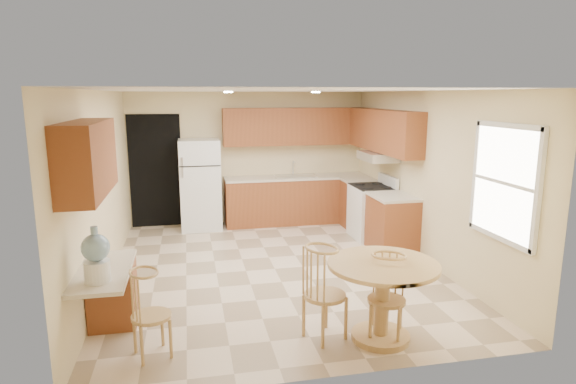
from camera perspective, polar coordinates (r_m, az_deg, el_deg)
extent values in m
plane|color=beige|center=(6.96, -1.58, -9.09)|extent=(5.50, 5.50, 0.00)
cube|color=white|center=(6.52, -1.70, 11.95)|extent=(4.50, 5.50, 0.02)
cube|color=beige|center=(9.32, -4.65, 4.05)|extent=(4.50, 0.02, 2.50)
cube|color=beige|center=(4.03, 5.37, -5.83)|extent=(4.50, 0.02, 2.50)
cube|color=beige|center=(6.62, -21.18, 0.29)|extent=(0.02, 5.50, 2.50)
cube|color=beige|center=(7.36, 15.87, 1.69)|extent=(0.02, 5.50, 2.50)
cube|color=black|center=(9.28, -15.41, 2.40)|extent=(0.90, 0.02, 2.10)
cube|color=brown|center=(9.32, 1.01, -1.00)|extent=(2.75, 0.60, 0.87)
cube|color=beige|center=(9.23, 1.02, 1.76)|extent=(2.75, 0.63, 0.04)
cube|color=brown|center=(9.06, 8.50, -1.48)|extent=(0.60, 0.59, 0.87)
cube|color=beige|center=(8.97, 8.58, 1.35)|extent=(0.63, 0.59, 0.04)
cube|color=brown|center=(7.75, 12.21, -3.82)|extent=(0.60, 0.80, 0.87)
cube|color=beige|center=(7.65, 12.36, -0.53)|extent=(0.63, 0.80, 0.04)
cube|color=brown|center=(9.25, 0.85, 7.77)|extent=(2.75, 0.33, 0.70)
cube|color=brown|center=(8.31, 11.21, 7.14)|extent=(0.33, 2.42, 0.70)
cube|color=brown|center=(4.94, -22.68, 3.69)|extent=(0.33, 1.40, 0.70)
cube|color=silver|center=(9.22, 0.87, 1.89)|extent=(0.78, 0.44, 0.01)
cube|color=silver|center=(8.29, 10.64, 4.17)|extent=(0.50, 0.76, 0.14)
cube|color=brown|center=(5.57, -20.08, -11.23)|extent=(0.48, 0.42, 0.72)
cube|color=beige|center=(5.08, -20.97, -8.78)|extent=(0.50, 1.20, 0.04)
cube|color=white|center=(5.76, 24.32, 1.01)|extent=(0.05, 1.00, 1.20)
cube|color=white|center=(5.69, 24.76, 7.16)|extent=(0.05, 1.10, 0.06)
cube|color=white|center=(5.89, 23.75, -4.93)|extent=(0.05, 1.10, 0.06)
cube|color=white|center=(5.34, 27.55, -0.02)|extent=(0.05, 0.06, 1.28)
cube|color=white|center=(6.18, 21.39, 1.89)|extent=(0.05, 0.06, 1.28)
cylinder|color=white|center=(7.65, -7.10, 11.68)|extent=(0.14, 0.14, 0.02)
cylinder|color=white|center=(7.89, 3.30, 11.74)|extent=(0.14, 0.14, 0.02)
cube|color=white|center=(8.97, -10.35, 0.88)|extent=(0.73, 0.68, 1.65)
cube|color=black|center=(8.56, -10.38, 3.02)|extent=(0.71, 0.01, 0.02)
cube|color=silver|center=(8.57, -12.39, 2.29)|extent=(0.03, 0.03, 0.18)
cube|color=silver|center=(8.54, -12.45, 3.58)|extent=(0.03, 0.03, 0.14)
cube|color=white|center=(8.43, 9.89, -2.39)|extent=(0.65, 0.76, 0.90)
cube|color=black|center=(8.34, 10.00, 0.65)|extent=(0.64, 0.75, 0.02)
cube|color=white|center=(8.43, 11.79, 1.35)|extent=(0.06, 0.76, 0.18)
cylinder|color=tan|center=(5.20, 10.89, -16.40)|extent=(0.59, 0.59, 0.06)
cylinder|color=tan|center=(5.04, 11.05, -12.72)|extent=(0.15, 0.15, 0.73)
cylinder|color=tan|center=(4.89, 11.23, -8.46)|extent=(1.10, 1.10, 0.04)
cylinder|color=tan|center=(4.97, 4.40, -12.13)|extent=(0.43, 0.43, 0.04)
cylinder|color=tan|center=(5.16, 2.21, -13.96)|extent=(0.04, 0.04, 0.46)
cylinder|color=tan|center=(5.24, 5.53, -13.61)|extent=(0.04, 0.04, 0.46)
cylinder|color=tan|center=(4.90, 3.10, -15.44)|extent=(0.04, 0.04, 0.46)
cylinder|color=tan|center=(4.98, 6.61, -15.04)|extent=(0.04, 0.04, 0.46)
cylinder|color=tan|center=(5.05, 11.59, -12.48)|extent=(0.39, 0.39, 0.04)
cylinder|color=tan|center=(5.20, 9.44, -14.16)|extent=(0.03, 0.03, 0.41)
cylinder|color=tan|center=(5.30, 12.31, -13.76)|extent=(0.03, 0.03, 0.41)
cylinder|color=tan|center=(4.97, 10.63, -15.47)|extent=(0.03, 0.03, 0.41)
cylinder|color=tan|center=(5.08, 13.61, -15.01)|extent=(0.03, 0.03, 0.41)
cylinder|color=tan|center=(4.84, -15.90, -13.98)|extent=(0.37, 0.37, 0.04)
cylinder|color=tan|center=(5.06, -17.23, -15.42)|extent=(0.03, 0.03, 0.40)
cylinder|color=tan|center=(5.04, -14.10, -15.35)|extent=(0.03, 0.03, 0.40)
cylinder|color=tan|center=(4.82, -17.52, -16.83)|extent=(0.03, 0.03, 0.40)
cylinder|color=tan|center=(4.80, -14.21, -16.78)|extent=(0.03, 0.03, 0.40)
cylinder|color=white|center=(4.75, -21.65, -8.72)|extent=(0.23, 0.23, 0.20)
sphere|color=#7CA2BF|center=(4.68, -21.86, -6.14)|extent=(0.25, 0.25, 0.25)
cylinder|color=#7CA2BF|center=(4.64, -22.00, -4.24)|extent=(0.06, 0.06, 0.07)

